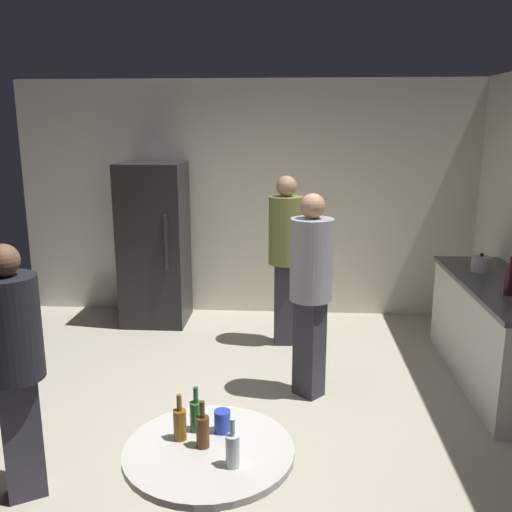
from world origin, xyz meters
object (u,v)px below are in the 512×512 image
Objects in this scene: beer_bottle_green at (196,415)px; foreground_table at (209,467)px; beer_bottle_clear at (233,449)px; plastic_cup_blue at (222,421)px; refrigerator at (155,244)px; person_in_black_shirt at (13,355)px; kettle at (481,264)px; person_in_gray_shirt at (311,281)px; beer_bottle_amber at (179,423)px; person_in_olive_shirt at (286,248)px; beer_bottle_brown at (203,430)px; wine_bottle_on_counter at (510,280)px.

foreground_table is at bearing -60.37° from beer_bottle_green.
beer_bottle_clear is at bearing -53.25° from beer_bottle_green.
beer_bottle_clear is 2.09× the size of plastic_cup_blue.
person_in_black_shirt is at bearing -91.07° from refrigerator.
plastic_cup_blue is at bearing 72.05° from foreground_table.
person_in_gray_shirt is (-1.56, -0.71, 0.02)m from kettle.
person_in_black_shirt is (-1.22, 0.58, 0.28)m from foreground_table.
refrigerator is 16.36× the size of plastic_cup_blue.
beer_bottle_amber is 1.00× the size of beer_bottle_clear.
foreground_table is 2.08m from person_in_gray_shirt.
person_in_black_shirt is (-1.13, 0.43, 0.09)m from beer_bottle_green.
beer_bottle_amber is at bearing -11.39° from person_in_olive_shirt.
refrigerator is 7.83× the size of beer_bottle_green.
beer_bottle_green is 0.13m from plastic_cup_blue.
beer_bottle_brown is (-0.03, 0.01, 0.19)m from foreground_table.
beer_bottle_amber is 3.06m from person_in_olive_shirt.
beer_bottle_clear reaches higher than plastic_cup_blue.
person_in_black_shirt reaches higher than plastic_cup_blue.
beer_bottle_green reaches higher than plastic_cup_blue.
foreground_table is 1.38m from person_in_black_shirt.
person_in_olive_shirt is at bearing 147.98° from wine_bottle_on_counter.
beer_bottle_green is (-2.17, -2.55, -0.15)m from kettle.
beer_bottle_clear is (0.13, -0.14, 0.19)m from foreground_table.
beer_bottle_brown is 2.06m from person_in_gray_shirt.
foreground_table is 7.27× the size of plastic_cup_blue.
beer_bottle_clear is at bearing 31.72° from person_in_gray_shirt.
person_in_olive_shirt reaches higher than wine_bottle_on_counter.
foreground_table is at bearing -15.53° from beer_bottle_brown.
refrigerator is 3.39m from kettle.
beer_bottle_green is 1.00× the size of beer_bottle_clear.
plastic_cup_blue is (-2.02, -1.84, -0.23)m from wine_bottle_on_counter.
beer_bottle_green is (-0.08, 0.14, 0.19)m from foreground_table.
person_in_gray_shirt reaches higher than beer_bottle_amber.
refrigerator is 7.83× the size of beer_bottle_brown.
person_in_black_shirt is at bearing 154.17° from beer_bottle_amber.
wine_bottle_on_counter is (-0.02, -0.71, 0.05)m from kettle.
person_in_olive_shirt is at bearing 84.85° from plastic_cup_blue.
wine_bottle_on_counter reaches higher than foreground_table.
person_in_black_shirt is at bearing 160.93° from plastic_cup_blue.
refrigerator is 7.83× the size of beer_bottle_clear.
wine_bottle_on_counter is 0.18× the size of person_in_olive_shirt.
person_in_black_shirt is (-1.26, 0.44, 0.12)m from plastic_cup_blue.
person_in_gray_shirt is (0.56, 1.98, 0.17)m from beer_bottle_brown.
person_in_gray_shirt reaches higher than beer_bottle_clear.
refrigerator reaches higher than kettle.
beer_bottle_clear is (0.28, -0.20, 0.00)m from beer_bottle_amber.
refrigerator reaches higher than beer_bottle_clear.
foreground_table is 3.48× the size of beer_bottle_green.
wine_bottle_on_counter is 1.35× the size of beer_bottle_amber.
kettle is 1.06× the size of beer_bottle_clear.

